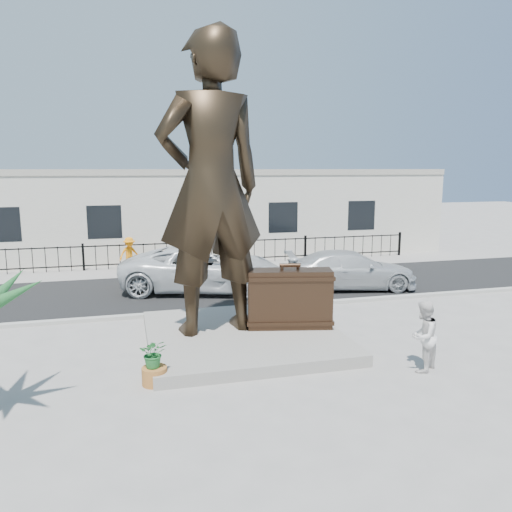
{
  "coord_description": "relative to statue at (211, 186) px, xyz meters",
  "views": [
    {
      "loc": [
        -3.52,
        -11.39,
        4.73
      ],
      "look_at": [
        0.0,
        2.0,
        2.3
      ],
      "focal_mm": 35.0,
      "sensor_mm": 36.0,
      "label": 1
    }
  ],
  "objects": [
    {
      "name": "worker",
      "position": [
        -2.1,
        10.54,
        -3.48
      ],
      "size": [
        1.15,
        0.9,
        1.56
      ],
      "primitive_type": "imported",
      "rotation": [
        0.0,
        0.0,
        0.37
      ],
      "color": "orange",
      "rests_on": "far_sidewalk"
    },
    {
      "name": "street",
      "position": [
        1.3,
        6.22,
        -4.28
      ],
      "size": [
        40.0,
        7.0,
        0.01
      ],
      "primitive_type": "cube",
      "color": "black",
      "rests_on": "ground"
    },
    {
      "name": "far_sidewalk",
      "position": [
        1.3,
        10.22,
        -4.27
      ],
      "size": [
        40.0,
        2.5,
        0.02
      ],
      "primitive_type": "cube",
      "color": "#9E9991",
      "rests_on": "ground"
    },
    {
      "name": "plinth",
      "position": [
        0.8,
        -0.28,
        -4.13
      ],
      "size": [
        5.2,
        5.2,
        0.3
      ],
      "primitive_type": "cube",
      "color": "gray",
      "rests_on": "ground"
    },
    {
      "name": "planter",
      "position": [
        -1.75,
        -2.52,
        -4.08
      ],
      "size": [
        0.56,
        0.56,
        0.4
      ],
      "primitive_type": "cylinder",
      "color": "#A5642B",
      "rests_on": "ground"
    },
    {
      "name": "suitcase",
      "position": [
        2.16,
        -0.25,
        -3.16
      ],
      "size": [
        2.45,
        1.23,
        1.65
      ],
      "primitive_type": "cube",
      "rotation": [
        0.0,
        0.0,
        -0.21
      ],
      "color": "#322015",
      "rests_on": "plinth"
    },
    {
      "name": "ground",
      "position": [
        1.3,
        -1.78,
        -4.28
      ],
      "size": [
        100.0,
        100.0,
        0.0
      ],
      "primitive_type": "plane",
      "color": "#9E9991",
      "rests_on": "ground"
    },
    {
      "name": "shrub",
      "position": [
        -1.75,
        -2.52,
        -3.55
      ],
      "size": [
        0.64,
        0.57,
        0.66
      ],
      "primitive_type": "imported",
      "rotation": [
        0.0,
        0.0,
        -0.1
      ],
      "color": "#22682C",
      "rests_on": "planter"
    },
    {
      "name": "car_silver",
      "position": [
        6.37,
        4.67,
        -3.52
      ],
      "size": [
        5.47,
        3.06,
        1.5
      ],
      "primitive_type": "imported",
      "rotation": [
        0.0,
        0.0,
        1.38
      ],
      "color": "#B4B7B9",
      "rests_on": "street"
    },
    {
      "name": "tourist",
      "position": [
        4.43,
        -3.34,
        -3.43
      ],
      "size": [
        1.05,
        1.0,
        1.7
      ],
      "primitive_type": "imported",
      "rotation": [
        0.0,
        0.0,
        3.75
      ],
      "color": "white",
      "rests_on": "ground"
    },
    {
      "name": "statue",
      "position": [
        0.0,
        0.0,
        0.0
      ],
      "size": [
        3.16,
        2.33,
        7.97
      ],
      "primitive_type": "imported",
      "rotation": [
        0.0,
        0.0,
        3.3
      ],
      "color": "black",
      "rests_on": "plinth"
    },
    {
      "name": "fence",
      "position": [
        1.3,
        11.02,
        -3.68
      ],
      "size": [
        22.0,
        0.1,
        1.2
      ],
      "primitive_type": "cube",
      "color": "black",
      "rests_on": "ground"
    },
    {
      "name": "building",
      "position": [
        1.3,
        15.22,
        -2.08
      ],
      "size": [
        28.0,
        7.0,
        4.4
      ],
      "primitive_type": "cube",
      "color": "silver",
      "rests_on": "ground"
    },
    {
      "name": "car_white",
      "position": [
        0.69,
        5.78,
        -3.39
      ],
      "size": [
        6.95,
        4.62,
        1.77
      ],
      "primitive_type": "imported",
      "rotation": [
        0.0,
        0.0,
        1.28
      ],
      "color": "silver",
      "rests_on": "street"
    },
    {
      "name": "curb",
      "position": [
        1.3,
        2.72,
        -4.22
      ],
      "size": [
        40.0,
        0.25,
        0.12
      ],
      "primitive_type": "cube",
      "color": "#A5A399",
      "rests_on": "ground"
    }
  ]
}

